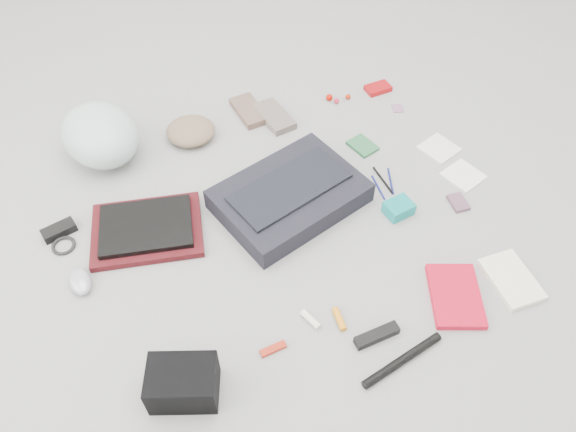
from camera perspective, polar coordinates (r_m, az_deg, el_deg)
name	(u,v)px	position (r m, az deg, el deg)	size (l,w,h in m)	color
ground_plane	(288,225)	(1.95, 0.00, -0.95)	(4.00, 4.00, 0.00)	gray
messenger_bag	(290,196)	(1.98, 0.17, 2.05)	(0.49, 0.35, 0.08)	black
bag_flap	(290,187)	(1.95, 0.17, 2.97)	(0.42, 0.19, 0.01)	black
laptop_sleeve	(147,230)	(1.98, -14.11, -1.41)	(0.37, 0.28, 0.03)	#470E13
laptop	(146,226)	(1.96, -14.23, -0.99)	(0.31, 0.22, 0.02)	black
bike_helmet	(100,135)	(2.23, -18.56, 7.83)	(0.27, 0.34, 0.20)	silver
beanie	(191,131)	(2.27, -9.85, 8.52)	(0.19, 0.18, 0.07)	#80664E
mitten_left	(249,111)	(2.37, -3.98, 10.62)	(0.10, 0.19, 0.03)	brown
mitten_right	(274,116)	(2.34, -1.40, 10.08)	(0.10, 0.20, 0.03)	#72645C
power_brick	(59,230)	(2.07, -22.24, -1.35)	(0.11, 0.05, 0.03)	black
cable_coil	(64,246)	(2.03, -21.84, -2.81)	(0.08, 0.08, 0.01)	black
mouse	(80,281)	(1.90, -20.36, -6.22)	(0.07, 0.11, 0.04)	#ABABB8
camera_bag	(183,383)	(1.61, -10.62, -16.33)	(0.19, 0.13, 0.12)	black
multitool	(273,349)	(1.68, -1.53, -13.35)	(0.08, 0.02, 0.01)	#A0200D
toiletry_tube_white	(310,319)	(1.73, 2.30, -10.46)	(0.02, 0.02, 0.07)	white
toiletry_tube_orange	(339,319)	(1.73, 5.24, -10.38)	(0.02, 0.02, 0.08)	orange
u_lock	(377,335)	(1.72, 9.00, -11.89)	(0.14, 0.04, 0.03)	black
bike_pump	(402,360)	(1.69, 11.53, -14.15)	(0.03, 0.03, 0.28)	black
book_red	(455,296)	(1.84, 16.63, -7.78)	(0.15, 0.23, 0.02)	red
book_white	(511,279)	(1.94, 21.74, -6.00)	(0.13, 0.20, 0.02)	white
notepad	(362,146)	(2.23, 7.58, 7.08)	(0.08, 0.11, 0.01)	#276137
pen_blue	(378,187)	(2.09, 9.16, 2.89)	(0.01, 0.01, 0.12)	navy
pen_black	(383,180)	(2.11, 9.62, 3.62)	(0.01, 0.01, 0.14)	black
pen_navy	(391,181)	(2.12, 10.38, 3.51)	(0.01, 0.01, 0.13)	navy
accordion_wallet	(399,208)	(2.00, 11.17, 0.78)	(0.09, 0.07, 0.05)	#0D8C8A
card_deck	(458,203)	(2.10, 16.91, 1.32)	(0.06, 0.08, 0.02)	#744D62
napkin_top	(439,148)	(2.28, 15.09, 6.64)	(0.13, 0.13, 0.01)	white
napkin_bottom	(463,175)	(2.20, 17.38, 3.95)	(0.13, 0.13, 0.01)	white
lollipop_a	(329,97)	(2.44, 4.22, 11.93)	(0.03, 0.03, 0.03)	#B60A00
lollipop_b	(336,101)	(2.43, 4.95, 11.57)	(0.02, 0.02, 0.02)	red
lollipop_c	(348,97)	(2.45, 6.12, 11.96)	(0.02, 0.02, 0.02)	#B72209
altoids_tin	(378,88)	(2.52, 9.13, 12.69)	(0.11, 0.07, 0.02)	#AA0D11
stamp_sheet	(398,108)	(2.44, 11.08, 10.69)	(0.04, 0.05, 0.00)	#976388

